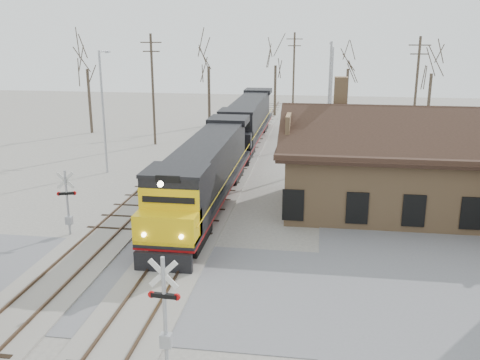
# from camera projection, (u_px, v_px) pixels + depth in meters

# --- Properties ---
(ground) EXTENTS (140.00, 140.00, 0.00)m
(ground) POSITION_uv_depth(u_px,v_px,m) (156.00, 285.00, 23.25)
(ground) COLOR #A19C92
(ground) RESTS_ON ground
(road) EXTENTS (60.00, 9.00, 0.03)m
(road) POSITION_uv_depth(u_px,v_px,m) (156.00, 285.00, 23.24)
(road) COLOR slate
(road) RESTS_ON ground
(track_main) EXTENTS (3.40, 90.00, 0.24)m
(track_main) POSITION_uv_depth(u_px,v_px,m) (219.00, 187.00, 37.50)
(track_main) COLOR #A19C92
(track_main) RESTS_ON ground
(track_siding) EXTENTS (3.40, 90.00, 0.24)m
(track_siding) POSITION_uv_depth(u_px,v_px,m) (157.00, 184.00, 38.14)
(track_siding) COLOR #A19C92
(track_siding) RESTS_ON ground
(depot) EXTENTS (15.20, 9.31, 7.90)m
(depot) POSITION_uv_depth(u_px,v_px,m) (404.00, 172.00, 32.33)
(depot) COLOR #A07A53
(depot) RESTS_ON ground
(locomotive_lead) EXTENTS (2.91, 19.46, 4.32)m
(locomotive_lead) POSITION_uv_depth(u_px,v_px,m) (205.00, 174.00, 32.39)
(locomotive_lead) COLOR black
(locomotive_lead) RESTS_ON ground
(locomotive_trailing) EXTENTS (2.91, 19.46, 4.09)m
(locomotive_trailing) POSITION_uv_depth(u_px,v_px,m) (248.00, 121.00, 51.17)
(locomotive_trailing) COLOR black
(locomotive_trailing) RESTS_ON ground
(crossbuck_near) EXTENTS (1.10, 0.29, 3.85)m
(crossbuck_near) POSITION_uv_depth(u_px,v_px,m) (165.00, 315.00, 17.32)
(crossbuck_near) COLOR #A5A8AD
(crossbuck_near) RESTS_ON ground
(crossbuck_far) EXTENTS (1.00, 0.38, 3.58)m
(crossbuck_far) POSITION_uv_depth(u_px,v_px,m) (68.00, 204.00, 28.51)
(crossbuck_far) COLOR #A5A8AD
(crossbuck_far) RESTS_ON ground
(streetlight_a) EXTENTS (0.25, 2.04, 9.23)m
(streetlight_a) POSITION_uv_depth(u_px,v_px,m) (104.00, 106.00, 40.21)
(streetlight_a) COLOR #A5A8AD
(streetlight_a) RESTS_ON ground
(streetlight_b) EXTENTS (0.25, 2.04, 9.84)m
(streetlight_b) POSITION_uv_depth(u_px,v_px,m) (329.00, 99.00, 41.66)
(streetlight_b) COLOR #A5A8AD
(streetlight_b) RESTS_ON ground
(streetlight_c) EXTENTS (0.25, 2.04, 9.05)m
(streetlight_c) POSITION_uv_depth(u_px,v_px,m) (331.00, 89.00, 52.35)
(streetlight_c) COLOR #A5A8AD
(streetlight_c) RESTS_ON ground
(utility_pole_a) EXTENTS (2.00, 0.24, 10.34)m
(utility_pole_a) POSITION_uv_depth(u_px,v_px,m) (153.00, 88.00, 50.08)
(utility_pole_a) COLOR #382D23
(utility_pole_a) RESTS_ON ground
(utility_pole_b) EXTENTS (2.00, 0.24, 10.34)m
(utility_pole_b) POSITION_uv_depth(u_px,v_px,m) (294.00, 73.00, 66.21)
(utility_pole_b) COLOR #382D23
(utility_pole_b) RESTS_ON ground
(utility_pole_c) EXTENTS (2.00, 0.24, 10.10)m
(utility_pole_c) POSITION_uv_depth(u_px,v_px,m) (416.00, 89.00, 50.13)
(utility_pole_c) COLOR #382D23
(utility_pole_c) RESTS_ON ground
(tree_a) EXTENTS (4.49, 4.49, 10.99)m
(tree_a) POSITION_uv_depth(u_px,v_px,m) (86.00, 58.00, 55.15)
(tree_a) COLOR #382D23
(tree_a) RESTS_ON ground
(tree_b) EXTENTS (4.45, 4.45, 10.89)m
(tree_b) POSITION_uv_depth(u_px,v_px,m) (208.00, 57.00, 59.54)
(tree_b) COLOR #382D23
(tree_b) RESTS_ON ground
(tree_c) EXTENTS (4.24, 4.24, 10.39)m
(tree_c) POSITION_uv_depth(u_px,v_px,m) (276.00, 57.00, 65.99)
(tree_c) COLOR #382D23
(tree_c) RESTS_ON ground
(tree_d) EXTENTS (4.16, 4.16, 10.19)m
(tree_d) POSITION_uv_depth(u_px,v_px,m) (348.00, 60.00, 62.02)
(tree_d) COLOR #382D23
(tree_d) RESTS_ON ground
(tree_e) EXTENTS (4.21, 4.21, 10.32)m
(tree_e) POSITION_uv_depth(u_px,v_px,m) (432.00, 63.00, 54.52)
(tree_e) COLOR #382D23
(tree_e) RESTS_ON ground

